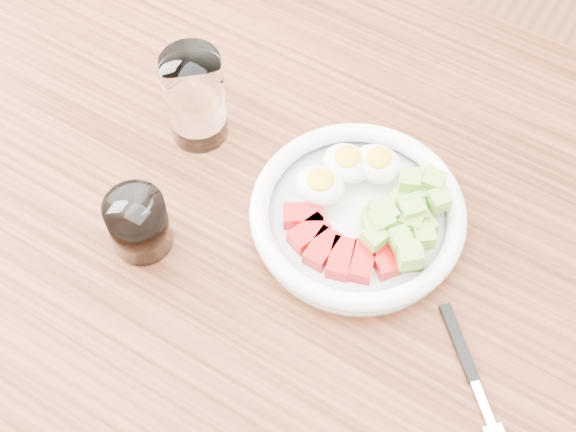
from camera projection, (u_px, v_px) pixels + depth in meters
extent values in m
plane|color=brown|center=(290.00, 426.00, 1.59)|extent=(4.00, 4.00, 0.00)
cube|color=brown|center=(101.00, 59.00, 1.60)|extent=(0.07, 0.07, 0.73)
cube|color=brown|center=(291.00, 247.00, 0.95)|extent=(1.50, 0.90, 0.04)
cylinder|color=white|center=(357.00, 220.00, 0.94)|extent=(0.24, 0.24, 0.01)
torus|color=white|center=(358.00, 212.00, 0.92)|extent=(0.25, 0.25, 0.02)
cube|color=#B30B0D|center=(303.00, 216.00, 0.92)|extent=(0.05, 0.05, 0.02)
cube|color=#B30B0D|center=(309.00, 234.00, 0.91)|extent=(0.04, 0.05, 0.02)
cube|color=#B30B0D|center=(322.00, 249.00, 0.90)|extent=(0.03, 0.05, 0.02)
cube|color=#B30B0D|center=(341.00, 259.00, 0.89)|extent=(0.04, 0.05, 0.02)
cube|color=#B30B0D|center=(362.00, 262.00, 0.89)|extent=(0.04, 0.05, 0.02)
cube|color=#B30B0D|center=(383.00, 257.00, 0.89)|extent=(0.05, 0.05, 0.02)
ellipsoid|color=white|center=(347.00, 163.00, 0.94)|extent=(0.06, 0.05, 0.03)
ellipsoid|color=yellow|center=(348.00, 157.00, 0.93)|extent=(0.03, 0.03, 0.01)
ellipsoid|color=white|center=(377.00, 164.00, 0.94)|extent=(0.06, 0.05, 0.03)
ellipsoid|color=yellow|center=(378.00, 158.00, 0.93)|extent=(0.03, 0.03, 0.01)
ellipsoid|color=white|center=(320.00, 186.00, 0.93)|extent=(0.06, 0.05, 0.03)
ellipsoid|color=yellow|center=(321.00, 180.00, 0.91)|extent=(0.03, 0.03, 0.01)
cube|color=#8FBB48|center=(410.00, 209.00, 0.90)|extent=(0.04, 0.04, 0.03)
cube|color=#8FBB48|center=(401.00, 202.00, 0.92)|extent=(0.03, 0.03, 0.03)
cube|color=#8FBB48|center=(422.00, 227.00, 0.91)|extent=(0.03, 0.03, 0.03)
cube|color=#8FBB48|center=(411.00, 222.00, 0.90)|extent=(0.03, 0.03, 0.02)
cube|color=#8FBB48|center=(425.00, 181.00, 0.92)|extent=(0.04, 0.04, 0.02)
cube|color=#8FBB48|center=(375.00, 239.00, 0.89)|extent=(0.03, 0.03, 0.02)
cube|color=#8FBB48|center=(399.00, 229.00, 0.90)|extent=(0.03, 0.03, 0.02)
cube|color=#8FBB48|center=(406.00, 236.00, 0.90)|extent=(0.04, 0.04, 0.02)
cube|color=#8FBB48|center=(439.00, 200.00, 0.90)|extent=(0.03, 0.03, 0.02)
cube|color=#8FBB48|center=(381.00, 222.00, 0.89)|extent=(0.03, 0.03, 0.02)
cube|color=#8FBB48|center=(404.00, 216.00, 0.91)|extent=(0.03, 0.03, 0.02)
cube|color=#8FBB48|center=(373.00, 224.00, 0.90)|extent=(0.03, 0.03, 0.02)
cube|color=#8FBB48|center=(433.00, 182.00, 0.92)|extent=(0.03, 0.03, 0.02)
cube|color=#8FBB48|center=(400.00, 239.00, 0.88)|extent=(0.03, 0.03, 0.02)
cube|color=#8FBB48|center=(409.00, 255.00, 0.87)|extent=(0.04, 0.04, 0.02)
cube|color=#8FBB48|center=(414.00, 214.00, 0.91)|extent=(0.04, 0.04, 0.03)
cube|color=#8FBB48|center=(411.00, 257.00, 0.89)|extent=(0.04, 0.04, 0.03)
cube|color=#8FBB48|center=(424.00, 236.00, 0.89)|extent=(0.03, 0.03, 0.02)
cube|color=#8FBB48|center=(425.00, 192.00, 0.92)|extent=(0.03, 0.03, 0.02)
cube|color=#8FBB48|center=(373.00, 219.00, 0.91)|extent=(0.03, 0.03, 0.02)
cube|color=#8FBB48|center=(383.00, 214.00, 0.90)|extent=(0.04, 0.04, 0.03)
cube|color=#8FBB48|center=(410.00, 181.00, 0.92)|extent=(0.03, 0.03, 0.02)
cube|color=black|center=(459.00, 342.00, 0.86)|extent=(0.07, 0.07, 0.01)
cube|color=silver|center=(483.00, 405.00, 0.83)|extent=(0.04, 0.04, 0.00)
cylinder|color=white|center=(195.00, 98.00, 0.96)|extent=(0.07, 0.07, 0.13)
cylinder|color=white|center=(139.00, 224.00, 0.90)|extent=(0.07, 0.07, 0.08)
cylinder|color=black|center=(139.00, 225.00, 0.90)|extent=(0.06, 0.06, 0.07)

